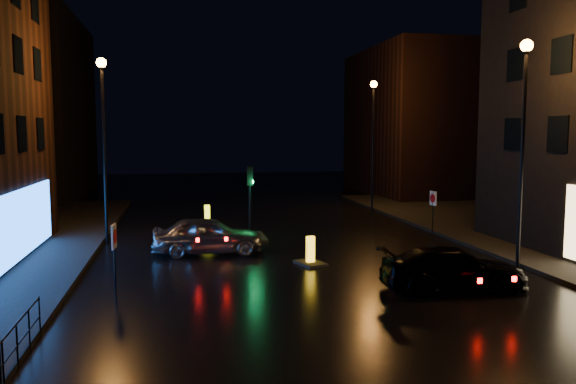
% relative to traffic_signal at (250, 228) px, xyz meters
% --- Properties ---
extents(ground, '(120.00, 120.00, 0.00)m').
position_rel_traffic_signal_xyz_m(ground, '(1.20, -14.00, -0.50)').
color(ground, black).
rests_on(ground, ground).
extents(building_far_left, '(8.00, 16.00, 14.00)m').
position_rel_traffic_signal_xyz_m(building_far_left, '(-14.80, 21.00, 6.50)').
color(building_far_left, black).
rests_on(building_far_left, ground).
extents(building_far_right, '(8.00, 14.00, 12.00)m').
position_rel_traffic_signal_xyz_m(building_far_right, '(16.20, 18.00, 5.50)').
color(building_far_right, black).
rests_on(building_far_right, ground).
extents(street_lamp_lfar, '(0.44, 0.44, 8.37)m').
position_rel_traffic_signal_xyz_m(street_lamp_lfar, '(-6.60, -0.00, 5.06)').
color(street_lamp_lfar, black).
rests_on(street_lamp_lfar, ground).
extents(street_lamp_rnear, '(0.44, 0.44, 8.37)m').
position_rel_traffic_signal_xyz_m(street_lamp_rnear, '(9.00, -8.00, 5.06)').
color(street_lamp_rnear, black).
rests_on(street_lamp_rnear, ground).
extents(street_lamp_rfar, '(0.44, 0.44, 8.37)m').
position_rel_traffic_signal_xyz_m(street_lamp_rfar, '(9.00, 8.00, 5.06)').
color(street_lamp_rfar, black).
rests_on(street_lamp_rfar, ground).
extents(traffic_signal, '(1.40, 2.40, 3.45)m').
position_rel_traffic_signal_xyz_m(traffic_signal, '(0.00, 0.00, 0.00)').
color(traffic_signal, black).
rests_on(traffic_signal, ground).
extents(guard_railing, '(0.05, 6.04, 1.00)m').
position_rel_traffic_signal_xyz_m(guard_railing, '(-6.80, -15.00, 0.24)').
color(guard_railing, black).
rests_on(guard_railing, ground).
extents(silver_hatchback, '(4.64, 1.99, 1.56)m').
position_rel_traffic_signal_xyz_m(silver_hatchback, '(-2.17, -3.11, 0.28)').
color(silver_hatchback, '#96989D').
rests_on(silver_hatchback, ground).
extents(dark_sedan, '(4.86, 2.34, 1.36)m').
position_rel_traffic_signal_xyz_m(dark_sedan, '(5.28, -10.16, 0.18)').
color(dark_sedan, black).
rests_on(dark_sedan, ground).
extents(bollard_near, '(1.20, 1.46, 1.10)m').
position_rel_traffic_signal_xyz_m(bollard_near, '(1.57, -5.88, -0.26)').
color(bollard_near, black).
rests_on(bollard_near, ground).
extents(bollard_far, '(1.00, 1.33, 1.06)m').
position_rel_traffic_signal_xyz_m(bollard_far, '(-1.80, 4.80, -0.27)').
color(bollard_far, black).
rests_on(bollard_far, ground).
extents(road_sign_left, '(0.11, 0.55, 2.29)m').
position_rel_traffic_signal_xyz_m(road_sign_left, '(-5.30, -9.01, 1.21)').
color(road_sign_left, black).
rests_on(road_sign_left, ground).
extents(road_sign_right, '(0.14, 0.52, 2.17)m').
position_rel_traffic_signal_xyz_m(road_sign_right, '(9.10, -0.65, 1.12)').
color(road_sign_right, black).
rests_on(road_sign_right, ground).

